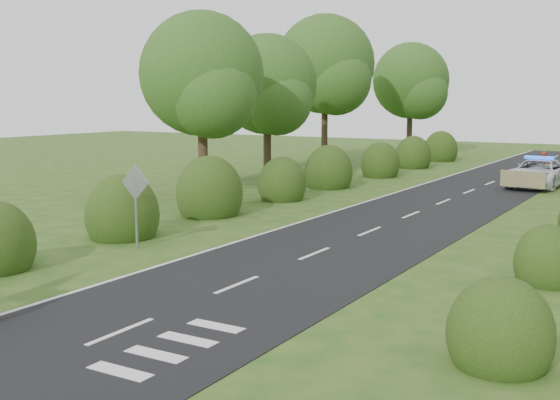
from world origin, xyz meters
The scene contains 11 objects.
ground centered at (0.00, 0.00, 0.00)m, with size 120.00×120.00×0.00m, color #235116.
road centered at (0.00, 15.00, 0.01)m, with size 6.00×70.00×0.02m, color black.
road_markings centered at (-1.60, 12.93, 0.03)m, with size 4.96×70.00×0.01m.
hedgerow_left centered at (-6.51, 11.69, 0.75)m, with size 2.75×50.41×3.00m.
tree_left_a centered at (-9.75, 11.86, 5.34)m, with size 5.74×5.60×8.38m.
tree_left_b centered at (-11.25, 19.86, 5.04)m, with size 5.74×5.60×8.07m.
tree_left_c centered at (-12.70, 29.83, 6.53)m, with size 6.97×6.80×10.22m.
tree_left_d centered at (-10.23, 39.85, 5.64)m, with size 6.15×6.00×8.89m.
road_sign centered at (-5.00, 2.00, 1.65)m, with size 1.06×0.08×2.53m.
police_van centered at (2.50, 23.60, 0.72)m, with size 2.81×5.39×1.58m.
pedestrian_red centered at (2.12, 26.92, 0.81)m, with size 0.59×0.39×1.62m, color #A62717.
Camera 1 is at (9.30, -13.63, 4.48)m, focal length 45.00 mm.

